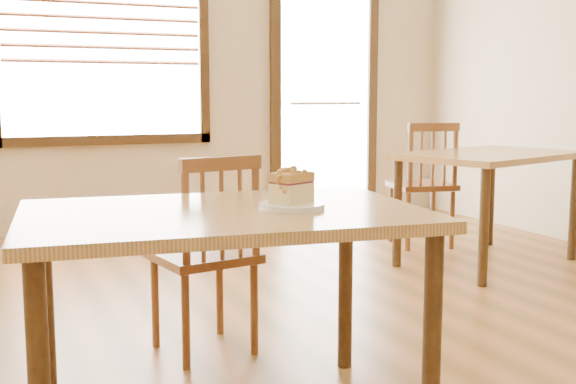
{
  "coord_description": "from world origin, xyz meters",
  "views": [
    {
      "loc": [
        -0.68,
        -2.06,
        1.13
      ],
      "look_at": [
        0.28,
        0.16,
        0.8
      ],
      "focal_mm": 45.0,
      "sensor_mm": 36.0,
      "label": 1
    }
  ],
  "objects_px": {
    "cafe_table_main": "(224,236)",
    "cafe_table_second": "(489,167)",
    "plate": "(292,206)",
    "cake_slice": "(292,186)",
    "cafe_chair_main": "(207,253)",
    "cafe_chair_second": "(424,184)"
  },
  "relations": [
    {
      "from": "cafe_chair_main",
      "to": "plate",
      "type": "distance_m",
      "value": 0.81
    },
    {
      "from": "cafe_chair_second",
      "to": "cake_slice",
      "type": "relative_size",
      "value": 5.97
    },
    {
      "from": "plate",
      "to": "cafe_chair_second",
      "type": "bearing_deg",
      "value": 47.71
    },
    {
      "from": "cake_slice",
      "to": "cafe_chair_second",
      "type": "bearing_deg",
      "value": 23.04
    },
    {
      "from": "cafe_table_second",
      "to": "plate",
      "type": "distance_m",
      "value": 2.72
    },
    {
      "from": "plate",
      "to": "cafe_table_second",
      "type": "bearing_deg",
      "value": 37.43
    },
    {
      "from": "cafe_chair_second",
      "to": "cafe_chair_main",
      "type": "bearing_deg",
      "value": 46.48
    },
    {
      "from": "cafe_chair_main",
      "to": "cafe_chair_second",
      "type": "xyz_separation_m",
      "value": [
        2.14,
        1.53,
        0.03
      ]
    },
    {
      "from": "cafe_chair_second",
      "to": "cake_slice",
      "type": "height_order",
      "value": "cafe_chair_second"
    },
    {
      "from": "cafe_chair_second",
      "to": "plate",
      "type": "bearing_deg",
      "value": 58.67
    },
    {
      "from": "plate",
      "to": "cake_slice",
      "type": "xyz_separation_m",
      "value": [
        0.0,
        -0.0,
        0.07
      ]
    },
    {
      "from": "cafe_table_main",
      "to": "cake_slice",
      "type": "height_order",
      "value": "cake_slice"
    },
    {
      "from": "cafe_table_main",
      "to": "cafe_table_second",
      "type": "height_order",
      "value": "same"
    },
    {
      "from": "cafe_table_main",
      "to": "cafe_table_second",
      "type": "xyz_separation_m",
      "value": [
        2.38,
        1.59,
        -0.01
      ]
    },
    {
      "from": "cafe_table_second",
      "to": "plate",
      "type": "relative_size",
      "value": 6.23
    },
    {
      "from": "cafe_chair_second",
      "to": "cake_slice",
      "type": "bearing_deg",
      "value": 58.68
    },
    {
      "from": "cafe_chair_second",
      "to": "cafe_table_main",
      "type": "bearing_deg",
      "value": 54.94
    },
    {
      "from": "cafe_chair_main",
      "to": "cake_slice",
      "type": "bearing_deg",
      "value": 86.18
    },
    {
      "from": "plate",
      "to": "cafe_chair_main",
      "type": "bearing_deg",
      "value": 95.54
    },
    {
      "from": "cafe_table_second",
      "to": "cafe_chair_second",
      "type": "bearing_deg",
      "value": 80.75
    },
    {
      "from": "cafe_table_main",
      "to": "cake_slice",
      "type": "relative_size",
      "value": 8.9
    },
    {
      "from": "cafe_table_main",
      "to": "cafe_table_second",
      "type": "distance_m",
      "value": 2.86
    }
  ]
}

